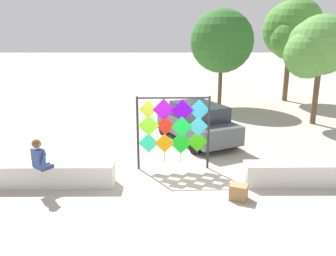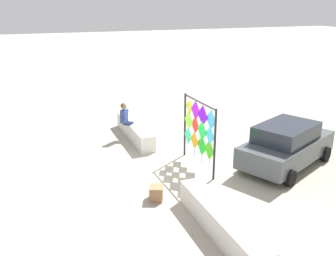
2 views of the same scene
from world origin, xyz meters
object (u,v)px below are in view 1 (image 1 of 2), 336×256
at_px(tree_broadleaf, 293,30).
at_px(tree_palm_like, 221,39).
at_px(seated_vendor, 42,160).
at_px(tree_far_right, 317,47).
at_px(kite_display_rack, 174,126).
at_px(cardboard_box_large, 239,192).
at_px(parked_car, 197,122).

distance_m(tree_broadleaf, tree_palm_like, 4.51).
relative_size(seated_vendor, tree_far_right, 0.30).
relative_size(kite_display_rack, tree_broadleaf, 0.38).
relative_size(tree_broadleaf, tree_palm_like, 1.12).
xyz_separation_m(kite_display_rack, seated_vendor, (-3.49, -1.52, -0.51)).
bearing_deg(tree_palm_like, tree_broadleaf, 15.62).
distance_m(seated_vendor, tree_palm_like, 12.80).
relative_size(cardboard_box_large, tree_broadleaf, 0.07).
xyz_separation_m(cardboard_box_large, tree_palm_like, (1.17, 11.33, 3.50)).
bearing_deg(kite_display_rack, tree_palm_like, 73.36).
bearing_deg(tree_palm_like, cardboard_box_large, -95.90).
height_order(cardboard_box_large, tree_far_right, tree_far_right).
height_order(kite_display_rack, tree_broadleaf, tree_broadleaf).
height_order(parked_car, cardboard_box_large, parked_car).
relative_size(seated_vendor, tree_palm_like, 0.28).
height_order(kite_display_rack, parked_car, kite_display_rack).
bearing_deg(parked_car, tree_palm_like, 74.59).
distance_m(seated_vendor, parked_car, 6.19).
xyz_separation_m(parked_car, tree_palm_like, (1.79, 6.51, 2.95)).
distance_m(parked_car, tree_palm_like, 7.37).
bearing_deg(kite_display_rack, parked_car, 70.53).
xyz_separation_m(seated_vendor, tree_far_right, (9.88, 6.89, 2.60)).
bearing_deg(cardboard_box_large, tree_palm_like, 84.10).
bearing_deg(tree_broadleaf, parked_car, -128.37).
distance_m(seated_vendor, tree_far_right, 12.32).
distance_m(kite_display_rack, parked_car, 3.00).
relative_size(parked_car, tree_broadleaf, 0.70).
bearing_deg(parked_car, cardboard_box_large, -82.62).
height_order(seated_vendor, parked_car, parked_car).
distance_m(parked_car, cardboard_box_large, 4.89).
relative_size(kite_display_rack, seated_vendor, 1.55).
height_order(parked_car, tree_palm_like, tree_palm_like).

